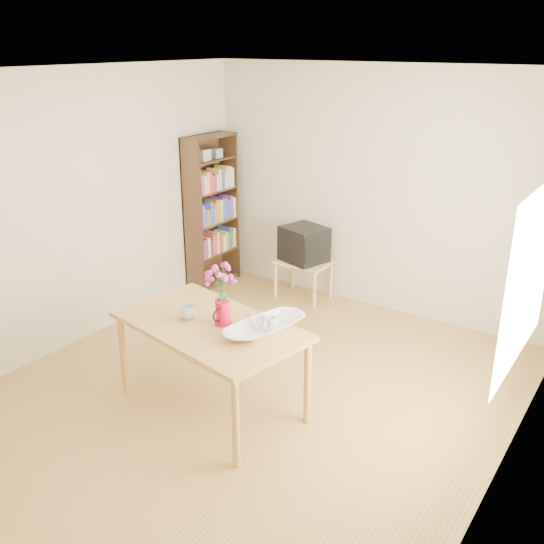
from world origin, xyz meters
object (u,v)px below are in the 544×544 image
Objects in this scene: bowl at (265,305)px; mug at (187,312)px; pitcher at (223,313)px; table at (210,332)px; television at (305,243)px.

mug is at bearing -166.56° from bowl.
bowl reaches higher than pitcher.
pitcher is 0.37m from bowl.
table is 0.24m from mug.
pitcher is at bearing 169.06° from mug.
pitcher is 1.60× the size of mug.
mug is at bearing -168.06° from pitcher.
table is at bearing -60.05° from television.
mug is (-0.21, -0.02, 0.13)m from table.
mug is 0.68m from bowl.
mug reaches higher than table.
mug is 0.28× the size of bowl.
television reaches higher than table.
bowl is at bearing 10.26° from pitcher.
table is 12.72× the size of mug.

